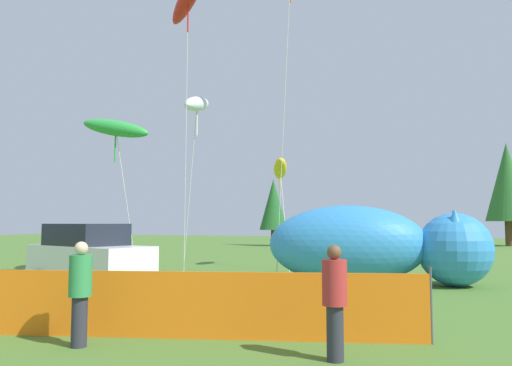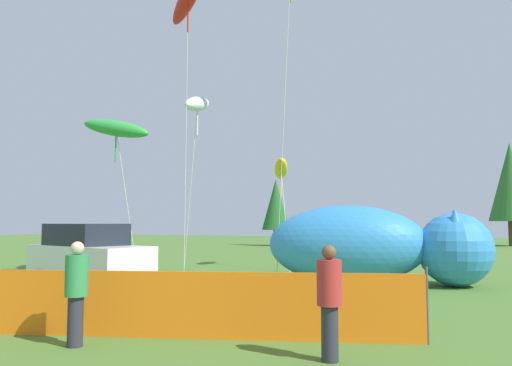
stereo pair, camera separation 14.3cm
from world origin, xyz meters
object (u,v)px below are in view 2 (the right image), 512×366
Objects in this scene: kite_white_ghost at (197,104)px; kite_yellow_hero at (281,169)px; kite_green_fish at (116,129)px; folding_chair at (312,293)px; spectator_in_black_shirt at (329,297)px; parked_car at (88,257)px; spectator_in_blue_shirt at (76,289)px; inflatable_cat at (372,248)px.

kite_yellow_hero is (2.30, 4.17, -2.32)m from kite_white_ghost.
folding_chair is at bearing -30.49° from kite_green_fish.
kite_yellow_hero is at bearing 109.35° from spectator_in_black_shirt.
kite_white_ghost is at bearing 96.44° from parked_car.
kite_white_ghost reaches higher than spectator_in_blue_shirt.
spectator_in_black_shirt is 15.96m from kite_yellow_hero.
folding_chair is 0.15× the size of kite_green_fish.
parked_car is 0.75× the size of kite_green_fish.
kite_yellow_hero reaches higher than parked_car.
parked_car is 0.90× the size of kite_yellow_hero.
spectator_in_blue_shirt is at bearing -172.60° from spectator_in_black_shirt.
kite_green_fish reaches higher than spectator_in_black_shirt.
spectator_in_black_shirt is at bearing 7.40° from spectator_in_blue_shirt.
parked_car is at bearing 148.18° from spectator_in_black_shirt.
inflatable_cat is 1.42× the size of kite_yellow_hero.
folding_chair is 3.33m from spectator_in_black_shirt.
kite_yellow_hero is at bearing 125.37° from inflatable_cat.
kite_yellow_hero is at bearing 61.10° from kite_white_ghost.
inflatable_cat is 4.28× the size of spectator_in_black_shirt.
parked_car is 5.67m from kite_green_fish.
inflatable_cat is 1.19× the size of kite_green_fish.
kite_yellow_hero is (-4.69, 5.02, 3.35)m from inflatable_cat.
spectator_in_black_shirt is 0.33× the size of kite_yellow_hero.
spectator_in_blue_shirt is (-3.21, -3.69, 0.42)m from folding_chair.
spectator_in_blue_shirt reaches higher than folding_chair.
inflatable_cat is at bearing -6.89° from kite_white_ghost.
inflatable_cat reaches higher than spectator_in_black_shirt.
folding_chair is 12.89m from kite_yellow_hero.
parked_car reaches higher than folding_chair.
folding_chair is 6.56m from inflatable_cat.
kite_yellow_hero is at bearing 88.64° from parked_car.
folding_chair is at bearing 107.86° from spectator_in_black_shirt.
spectator_in_black_shirt reaches higher than folding_chair.
kite_white_ghost is (-3.22, 11.04, 5.94)m from spectator_in_blue_shirt.
inflatable_cat reaches higher than parked_car.
kite_yellow_hero reaches higher than folding_chair.
folding_chair is 0.12× the size of kite_white_ghost.
kite_yellow_hero reaches higher than inflatable_cat.
spectator_in_black_shirt is (1.01, -3.15, 0.41)m from folding_chair.
kite_white_ghost reaches higher than spectator_in_black_shirt.
inflatable_cat is at bearing 8.03° from kite_green_fish.
kite_yellow_hero is at bearing 93.46° from spectator_in_blue_shirt.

